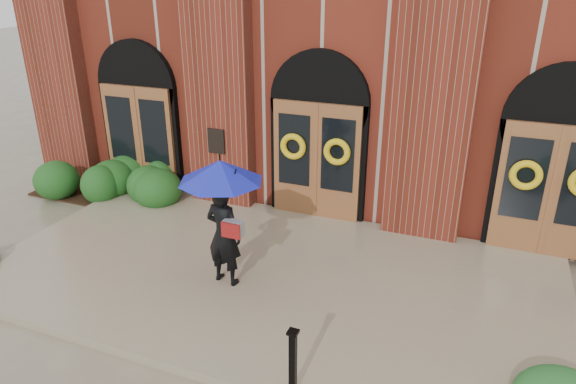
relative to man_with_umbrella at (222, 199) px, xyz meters
The scene contains 6 objects.
ground 1.82m from the man_with_umbrella, 34.39° to the left, with size 90.00×90.00×0.00m, color gray.
landing 1.78m from the man_with_umbrella, 43.80° to the left, with size 10.00×5.30×0.15m, color gray.
church_building 9.35m from the man_with_umbrella, 86.58° to the left, with size 16.20×12.53×7.00m.
man_with_umbrella is the anchor object (origin of this frame).
metal_post 3.00m from the man_with_umbrella, 44.61° to the right, with size 0.13×0.13×0.96m.
hedge_wall_left 5.46m from the man_with_umbrella, 151.05° to the left, with size 3.39×1.35×0.87m, color #1B4B19.
Camera 1 is at (3.26, -6.99, 5.01)m, focal length 32.00 mm.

